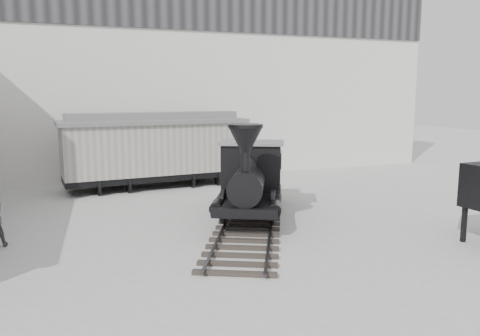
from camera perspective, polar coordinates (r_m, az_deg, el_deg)
name	(u,v)px	position (r m, az deg, el deg)	size (l,w,h in m)	color
ground	(254,260)	(13.29, 1.68, -11.18)	(90.00, 90.00, 0.00)	#9E9E9B
north_wall	(155,77)	(26.99, -10.34, 10.90)	(34.00, 2.51, 11.00)	silver
locomotive	(251,184)	(17.21, 1.34, -1.96)	(6.35, 10.05, 3.57)	black
boxcar	(155,148)	(23.57, -10.31, 2.41)	(9.26, 3.58, 3.71)	black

